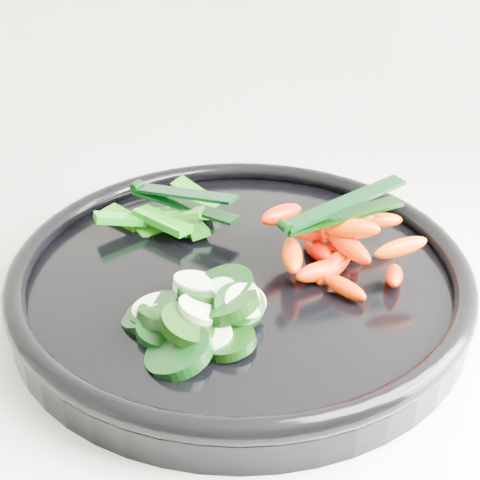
{
  "coord_description": "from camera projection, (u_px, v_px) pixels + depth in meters",
  "views": [
    {
      "loc": [
        0.1,
        1.22,
        1.26
      ],
      "look_at": [
        0.13,
        1.68,
        0.99
      ],
      "focal_mm": 50.0,
      "sensor_mm": 36.0,
      "label": 1
    }
  ],
  "objects": [
    {
      "name": "veggie_tray",
      "position": [
        240.0,
        276.0,
        0.55
      ],
      "size": [
        0.4,
        0.4,
        0.04
      ],
      "color": "black",
      "rests_on": "counter"
    },
    {
      "name": "cucumber_pile",
      "position": [
        194.0,
        314.0,
        0.48
      ],
      "size": [
        0.12,
        0.12,
        0.04
      ],
      "color": "black",
      "rests_on": "veggie_tray"
    },
    {
      "name": "carrot_pile",
      "position": [
        336.0,
        243.0,
        0.55
      ],
      "size": [
        0.13,
        0.14,
        0.05
      ],
      "color": "#F03A00",
      "rests_on": "veggie_tray"
    },
    {
      "name": "pepper_pile",
      "position": [
        170.0,
        217.0,
        0.61
      ],
      "size": [
        0.11,
        0.1,
        0.04
      ],
      "color": "#146109",
      "rests_on": "veggie_tray"
    },
    {
      "name": "tong_carrot",
      "position": [
        340.0,
        210.0,
        0.53
      ],
      "size": [
        0.11,
        0.06,
        0.02
      ],
      "color": "black",
      "rests_on": "carrot_pile"
    },
    {
      "name": "tong_pepper",
      "position": [
        181.0,
        198.0,
        0.6
      ],
      "size": [
        0.1,
        0.08,
        0.02
      ],
      "color": "black",
      "rests_on": "pepper_pile"
    }
  ]
}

